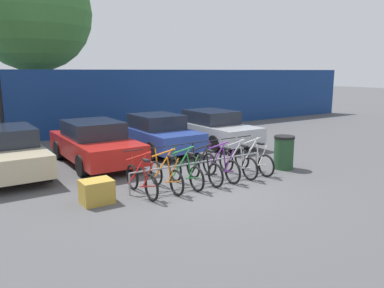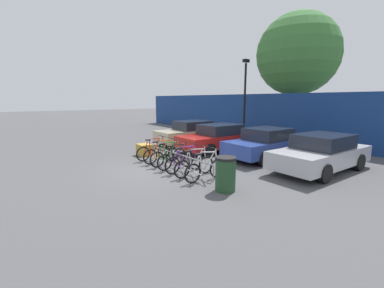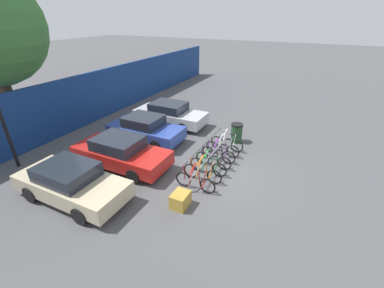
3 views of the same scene
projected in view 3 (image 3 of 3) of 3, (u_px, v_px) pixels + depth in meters
ground_plane at (221, 173)px, 11.18m from camera, size 120.00×120.00×0.00m
hoarding_wall at (62, 108)px, 14.23m from camera, size 36.00×0.16×3.06m
bike_rack at (210, 157)px, 11.46m from camera, size 4.23×0.04×0.57m
bicycle_red at (195, 182)px, 9.98m from camera, size 0.68×1.71×1.05m
bicycle_orange at (202, 173)px, 10.53m from camera, size 0.68×1.71×1.05m
bicycle_green at (208, 166)px, 11.00m from camera, size 0.68×1.71×1.05m
bicycle_black at (213, 160)px, 11.48m from camera, size 0.68×1.71×1.05m
bicycle_purple at (218, 154)px, 11.94m from camera, size 0.68×1.71×1.05m
bicycle_silver at (223, 148)px, 12.43m from camera, size 0.68×1.71×1.05m
bicycle_white at (227, 143)px, 12.93m from camera, size 0.68×1.71×1.05m
car_beige at (71, 182)px, 9.40m from camera, size 1.91×4.31×1.40m
car_red at (121, 152)px, 11.44m from camera, size 1.91×4.41×1.40m
car_blue at (145, 129)px, 13.76m from camera, size 1.91×4.04×1.40m
car_silver at (170, 114)px, 15.79m from camera, size 1.91×4.43×1.40m
trash_bin at (237, 133)px, 13.70m from camera, size 0.63×0.63×1.03m
cargo_crate at (180, 200)px, 9.17m from camera, size 0.70×0.56×0.55m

